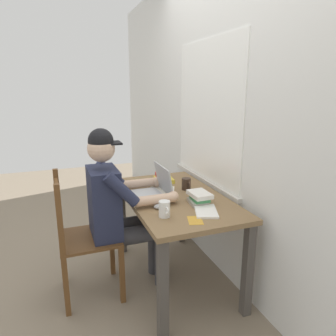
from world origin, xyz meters
name	(u,v)px	position (x,y,z in m)	size (l,w,h in m)	color
ground_plane	(174,277)	(0.00, 0.00, 0.00)	(8.00, 8.00, 0.00)	gray
back_wall	(227,116)	(-0.01, 0.43, 1.30)	(6.00, 0.08, 2.60)	silver
desk	(175,208)	(0.00, 0.00, 0.61)	(1.23, 0.70, 0.71)	olive
seated_person	(119,204)	(-0.04, -0.42, 0.69)	(0.50, 0.60, 1.25)	#232842
wooden_chair	(82,238)	(-0.04, -0.70, 0.46)	(0.42, 0.42, 0.94)	brown
laptop	(154,189)	(-0.05, -0.15, 0.77)	(0.33, 0.27, 0.23)	#ADAFB2
computer_mouse	(161,206)	(0.21, -0.18, 0.73)	(0.06, 0.10, 0.03)	#ADAFB2
coffee_mug_white	(165,209)	(0.35, -0.21, 0.76)	(0.11, 0.07, 0.10)	white
coffee_mug_dark	(186,184)	(-0.10, 0.14, 0.76)	(0.11, 0.07, 0.09)	#38281E
book_stack_main	(199,198)	(0.21, 0.10, 0.76)	(0.19, 0.15, 0.08)	gray
book_stack_side	(163,178)	(-0.38, 0.04, 0.74)	(0.20, 0.16, 0.07)	gold
paper_pile_near_laptop	(162,190)	(-0.15, -0.05, 0.71)	(0.21, 0.20, 0.01)	silver
paper_pile_back_corner	(206,211)	(0.37, 0.07, 0.72)	(0.23, 0.14, 0.01)	white
landscape_photo_print	(195,220)	(0.47, -0.05, 0.71)	(0.13, 0.09, 0.00)	gold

